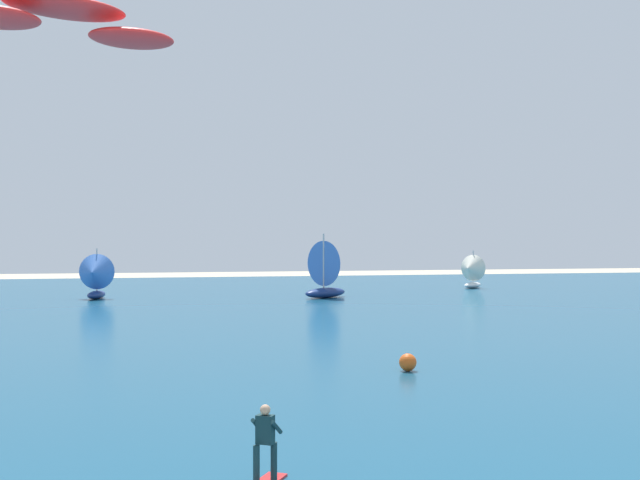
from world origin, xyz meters
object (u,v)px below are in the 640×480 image
at_px(kitesurfer, 261,458).
at_px(sailboat_mid_left, 95,276).
at_px(sailboat_far_right, 331,268).
at_px(sailboat_leading, 471,271).
at_px(kite, 65,20).
at_px(marker_buoy, 408,362).

relative_size(kitesurfer, sailboat_mid_left, 0.48).
bearing_deg(sailboat_far_right, sailboat_leading, 27.52).
xyz_separation_m(kite, marker_buoy, (11.59, 8.66, -10.14)).
bearing_deg(sailboat_far_right, kite, -110.32).
bearing_deg(sailboat_mid_left, sailboat_leading, 10.17).
bearing_deg(sailboat_mid_left, kite, -86.53).
height_order(sailboat_far_right, marker_buoy, sailboat_far_right).
bearing_deg(sailboat_leading, kite, -121.56).
xyz_separation_m(sailboat_far_right, marker_buoy, (-4.83, -35.66, -2.11)).
distance_m(kite, marker_buoy, 17.67).
height_order(kitesurfer, kite, kite).
bearing_deg(kitesurfer, sailboat_leading, 63.69).
bearing_deg(sailboat_far_right, sailboat_mid_left, 174.10).
distance_m(sailboat_leading, sailboat_mid_left, 35.69).
distance_m(kitesurfer, marker_buoy, 14.66).
relative_size(kitesurfer, sailboat_far_right, 0.37).
distance_m(sailboat_mid_left, sailboat_far_right, 19.33).
bearing_deg(sailboat_mid_left, sailboat_far_right, -5.90).
height_order(sailboat_mid_left, sailboat_far_right, sailboat_far_right).
bearing_deg(marker_buoy, sailboat_far_right, 82.29).
bearing_deg(kitesurfer, sailboat_mid_left, 98.03).
bearing_deg(kite, sailboat_mid_left, 93.47).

